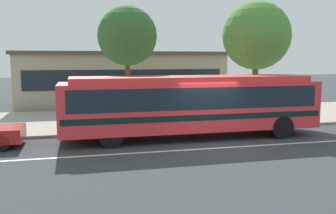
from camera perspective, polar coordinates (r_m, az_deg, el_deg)
name	(u,v)px	position (r m, az deg, el deg)	size (l,w,h in m)	color
ground_plane	(210,144)	(15.16, 6.49, -5.68)	(120.00, 120.00, 0.00)	#34393C
sidewalk_slab	(170,117)	(21.41, 0.32, -1.61)	(60.00, 8.00, 0.12)	#9D988A
lane_stripe_center	(217,148)	(14.43, 7.59, -6.35)	(56.00, 0.16, 0.01)	silver
transit_bus	(192,102)	(15.99, 3.69, 0.78)	(11.19, 2.54, 2.70)	#EC3139
pedestrian_waiting_near_sign	(170,104)	(18.89, 0.31, 0.47)	(0.41, 0.41, 1.72)	#38363E
pedestrian_walking_along_curb	(127,105)	(18.69, -6.45, 0.31)	(0.44, 0.44, 1.71)	#6B724A
street_tree_near_stop	(127,36)	(19.66, -6.35, 10.88)	(3.12, 3.12, 6.08)	brown
street_tree_mid_block	(256,36)	(20.97, 13.60, 10.68)	(3.72, 3.72, 6.45)	brown
station_building	(121,78)	(28.38, -7.27, 4.50)	(15.14, 6.69, 3.97)	#A29A84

